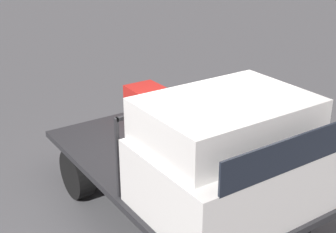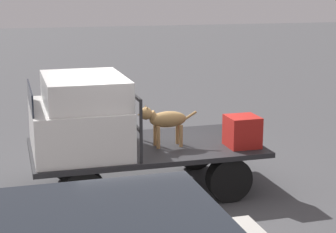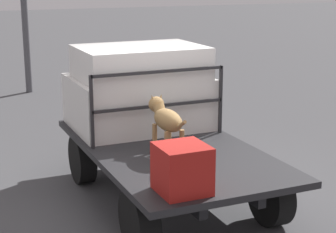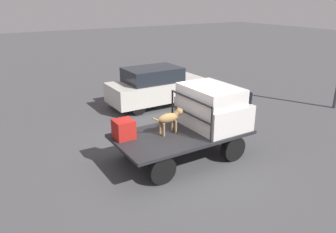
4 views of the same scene
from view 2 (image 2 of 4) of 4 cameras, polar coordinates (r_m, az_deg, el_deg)
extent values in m
plane|color=#474749|center=(9.46, -2.29, -7.40)|extent=(80.00, 80.00, 0.00)
cylinder|color=black|center=(8.36, -8.63, -7.74)|extent=(0.71, 0.24, 0.71)
cylinder|color=black|center=(9.95, -9.93, -4.39)|extent=(0.71, 0.24, 0.71)
cylinder|color=black|center=(8.91, 6.22, -6.34)|extent=(0.71, 0.24, 0.71)
cylinder|color=black|center=(10.42, 2.72, -3.41)|extent=(0.71, 0.24, 0.71)
cube|color=black|center=(8.94, -1.79, -4.56)|extent=(3.40, 0.10, 0.18)
cube|color=black|center=(9.59, -2.83, -3.34)|extent=(3.40, 0.10, 0.18)
cube|color=#232326|center=(9.23, -2.33, -3.16)|extent=(3.70, 2.01, 0.08)
cube|color=silver|center=(8.94, -9.07, -1.14)|extent=(1.45, 1.89, 0.74)
cube|color=silver|center=(8.83, -8.51, 2.64)|extent=(1.23, 1.74, 0.45)
cube|color=black|center=(8.77, -13.82, 1.90)|extent=(0.02, 1.55, 0.34)
cube|color=#232326|center=(8.16, -2.75, -1.56)|extent=(0.04, 0.04, 0.95)
cube|color=#232326|center=(9.92, -5.22, 1.02)|extent=(0.04, 0.04, 0.95)
cube|color=#232326|center=(8.94, -4.15, 2.71)|extent=(0.04, 1.85, 0.04)
cube|color=#232326|center=(9.04, -4.11, -0.14)|extent=(0.04, 1.85, 0.04)
cylinder|color=#9E7547|center=(8.97, -0.99, -2.15)|extent=(0.06, 0.06, 0.36)
cylinder|color=#9E7547|center=(9.16, -1.31, -1.84)|extent=(0.06, 0.06, 0.36)
cylinder|color=#9E7547|center=(9.07, 1.33, -1.98)|extent=(0.06, 0.06, 0.36)
cylinder|color=#9E7547|center=(9.26, 0.96, -1.68)|extent=(0.06, 0.06, 0.36)
ellipsoid|color=olive|center=(9.05, 0.00, -0.28)|extent=(0.61, 0.26, 0.26)
sphere|color=#9E7547|center=(9.01, -1.03, -0.64)|extent=(0.12, 0.12, 0.12)
cylinder|color=olive|center=(8.96, -1.60, 0.06)|extent=(0.19, 0.14, 0.18)
sphere|color=olive|center=(8.93, -2.26, 0.31)|extent=(0.20, 0.20, 0.20)
cone|color=#9E7547|center=(8.91, -2.80, 0.19)|extent=(0.11, 0.11, 0.11)
cone|color=olive|center=(8.86, -2.12, 0.78)|extent=(0.06, 0.08, 0.10)
cone|color=olive|center=(8.97, -2.29, 0.93)|extent=(0.06, 0.08, 0.10)
cylinder|color=olive|center=(9.15, 2.16, 0.02)|extent=(0.26, 0.04, 0.17)
cube|color=#AD1E19|center=(9.16, 7.55, -1.50)|extent=(0.50, 0.50, 0.50)
camera|label=1|loc=(11.80, -27.68, 13.24)|focal=50.00mm
camera|label=3|loc=(10.27, 39.99, 8.16)|focal=60.00mm
camera|label=4|loc=(16.94, 7.84, 16.18)|focal=35.00mm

